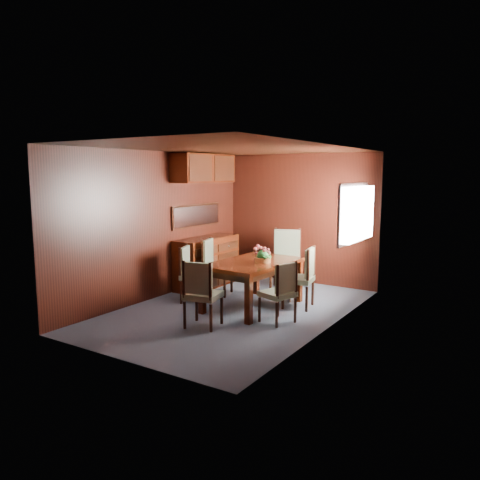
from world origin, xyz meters
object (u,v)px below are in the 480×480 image
Objects in this scene: dining_table at (253,268)px; chair_left_near at (191,271)px; chair_right_near at (281,289)px; flower_centerpiece at (263,254)px; chair_head at (201,290)px; sideboard at (207,262)px.

chair_left_near is at bearing -163.47° from dining_table.
flower_centerpiece reaches higher than chair_right_near.
chair_left_near is 3.45× the size of flower_centerpiece.
sideboard is at bearing 112.71° from chair_head.
flower_centerpiece is (0.25, 1.21, 0.33)m from chair_head.
chair_head is 1.28m from flower_centerpiece.
flower_centerpiece is (1.56, -0.70, 0.39)m from sideboard.
chair_head reaches higher than chair_right_near.
chair_head is at bearing -55.38° from sideboard.
flower_centerpiece is at bearing 66.57° from chair_head.
sideboard is 1.62× the size of chair_right_near.
sideboard is 1.02m from chair_left_near.
chair_right_near is (2.12, -1.17, 0.03)m from sideboard.
chair_left_near is 0.98× the size of chair_head.
dining_table is at bearing 74.19° from chair_head.
chair_right_near is at bearing -40.27° from flower_centerpiece.
flower_centerpiece is (0.17, 0.01, 0.23)m from dining_table.
chair_left_near reaches higher than dining_table.
flower_centerpiece is at bearing 67.07° from chair_right_near.
chair_right_near is (0.72, -0.46, -0.14)m from dining_table.
flower_centerpiece reaches higher than chair_head.
sideboard is 1.56× the size of chair_left_near.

